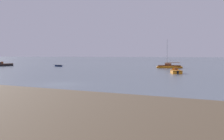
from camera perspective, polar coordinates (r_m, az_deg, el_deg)
ground_plane at (r=37.47m, az=-9.15°, el=-2.54°), size 800.00×800.00×0.00m
rowboat_moored_3 at (r=93.91m, az=-9.69°, el=0.76°), size 4.38×2.76×0.66m
motorboat_moored_1 at (r=100.43m, az=-19.37°, el=0.83°), size 2.55×6.46×2.16m
motorboat_moored_2 at (r=59.86m, az=11.46°, el=-0.36°), size 3.63×4.97×1.63m
sailboat_moored_0 at (r=82.47m, az=10.36°, el=0.58°), size 7.17×4.14×7.68m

